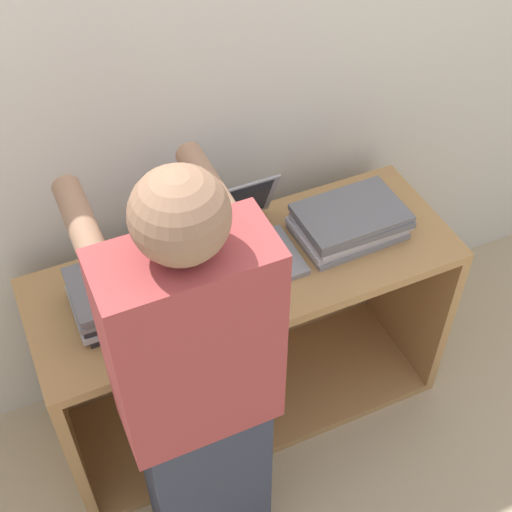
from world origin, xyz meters
name	(u,v)px	position (x,y,z in m)	size (l,w,h in m)	color
ground_plane	(275,453)	(0.00, 0.00, 0.00)	(12.00, 12.00, 0.00)	tan
wall_back	(198,92)	(0.00, 0.61, 1.20)	(8.00, 0.05, 2.40)	beige
cart	(239,326)	(0.00, 0.32, 0.38)	(1.39, 0.50, 0.77)	#A87A47
laptop_open	(239,245)	(0.00, 0.31, 0.81)	(0.34, 0.33, 0.23)	gray
laptop_stack_left	(131,290)	(-0.37, 0.25, 0.83)	(0.36, 0.25, 0.13)	#232326
laptop_stack_right	(350,222)	(0.37, 0.25, 0.82)	(0.36, 0.25, 0.11)	gray
person	(199,405)	(-0.32, -0.17, 0.79)	(0.40, 0.52, 1.58)	#2D3342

